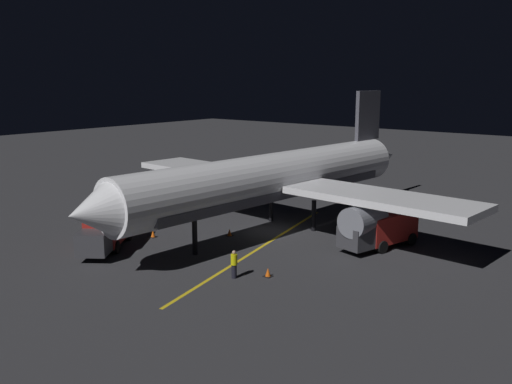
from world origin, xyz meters
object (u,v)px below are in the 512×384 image
Objects in this scene: baggage_truck at (106,233)px; ground_crew_worker at (234,264)px; airliner at (277,179)px; catering_truck at (381,230)px; traffic_cone_under_wing at (153,234)px; traffic_cone_near_left at (230,233)px; traffic_cone_near_right at (268,273)px.

baggage_truck is 3.65× the size of ground_crew_worker.
airliner reaches higher than baggage_truck.
baggage_truck is at bearing 39.79° from catering_truck.
airliner is at bearing -129.48° from traffic_cone_under_wing.
baggage_truck is 10.92m from ground_crew_worker.
ground_crew_worker reaches higher than traffic_cone_near_left.
traffic_cone_near_right is (2.65, 9.73, -1.01)m from catering_truck.
traffic_cone_near_left is (1.83, 3.58, -3.87)m from airliner.
airliner is at bearing -117.10° from traffic_cone_near_left.
catering_truck is at bearing -150.36° from traffic_cone_under_wing.
traffic_cone_under_wing is at bearing -15.12° from ground_crew_worker.
catering_truck is (-14.93, -12.44, 0.05)m from baggage_truck.
catering_truck is 10.14m from traffic_cone_near_right.
traffic_cone_near_left is (6.27, -6.75, -0.64)m from ground_crew_worker.
airliner reaches higher than traffic_cone_near_left.
airliner is 11.31m from traffic_cone_near_right.
traffic_cone_near_right is (-1.44, -1.48, -0.64)m from ground_crew_worker.
baggage_truck is 11.54× the size of traffic_cone_near_right.
traffic_cone_near_right is 12.11m from traffic_cone_under_wing.
ground_crew_worker is 3.16× the size of traffic_cone_under_wing.
ground_crew_worker reaches higher than traffic_cone_near_right.
traffic_cone_near_right is at bearing 74.78° from catering_truck.
traffic_cone_near_left and traffic_cone_near_right have the same top height.
traffic_cone_under_wing is at bearing 29.64° from catering_truck.
baggage_truck is 9.24m from traffic_cone_near_left.
ground_crew_worker is 3.16× the size of traffic_cone_near_right.
traffic_cone_near_right and traffic_cone_under_wing have the same top height.
airliner is 9.04m from catering_truck.
traffic_cone_near_left is at bearing -34.33° from traffic_cone_near_right.
catering_truck is (-8.53, -0.89, -2.86)m from airliner.
catering_truck is 12.05× the size of traffic_cone_under_wing.
airliner is 64.73× the size of traffic_cone_near_right.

